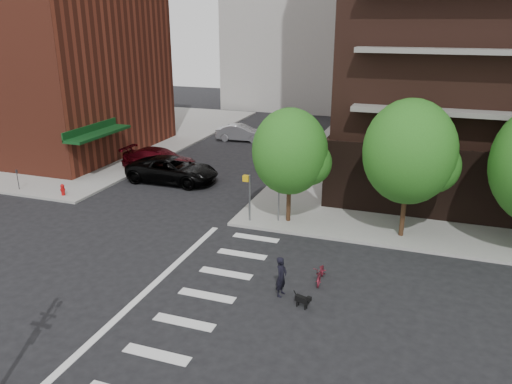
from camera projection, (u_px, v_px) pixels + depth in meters
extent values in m
plane|color=black|center=(143.00, 283.00, 21.17)|extent=(120.00, 120.00, 0.00)
cube|color=gray|center=(55.00, 131.00, 49.79)|extent=(31.00, 33.00, 0.15)
cube|color=silver|center=(157.00, 355.00, 16.67)|extent=(2.40, 0.50, 0.01)
cube|color=silver|center=(184.00, 322.00, 18.45)|extent=(2.40, 0.50, 0.01)
cube|color=silver|center=(207.00, 296.00, 20.23)|extent=(2.40, 0.50, 0.01)
cube|color=silver|center=(226.00, 273.00, 22.01)|extent=(2.40, 0.50, 0.01)
cube|color=silver|center=(242.00, 254.00, 23.80)|extent=(2.40, 0.50, 0.01)
cube|color=silver|center=(256.00, 238.00, 25.58)|extent=(2.40, 0.50, 0.01)
cube|color=silver|center=(153.00, 285.00, 21.02)|extent=(0.30, 13.00, 0.01)
cube|color=maroon|center=(17.00, 25.00, 40.80)|extent=(20.00, 15.00, 20.00)
cube|color=#0C3814|center=(99.00, 134.00, 35.34)|extent=(1.40, 6.00, 0.20)
cylinder|color=#301E11|center=(289.00, 201.00, 27.07)|extent=(0.24, 0.24, 2.30)
sphere|color=#235B19|center=(290.00, 152.00, 26.17)|extent=(4.00, 4.00, 4.00)
cylinder|color=#301E11|center=(403.00, 211.00, 25.14)|extent=(0.24, 0.24, 2.60)
sphere|color=#235B19|center=(409.00, 152.00, 24.12)|extent=(4.50, 4.50, 4.50)
cylinder|color=slate|center=(250.00, 198.00, 27.02)|extent=(0.10, 0.10, 2.60)
cube|color=gold|center=(246.00, 178.00, 26.73)|extent=(0.32, 0.25, 0.32)
cylinder|color=slate|center=(279.00, 202.00, 27.06)|extent=(0.08, 0.08, 2.20)
cube|color=gold|center=(278.00, 187.00, 26.64)|extent=(0.64, 0.02, 0.64)
cylinder|color=#A50C0C|center=(63.00, 191.00, 31.28)|extent=(0.22, 0.22, 0.60)
sphere|color=#A50C0C|center=(62.00, 186.00, 31.17)|extent=(0.24, 0.24, 0.24)
cylinder|color=black|center=(18.00, 181.00, 32.29)|extent=(0.05, 0.05, 1.10)
cube|color=black|center=(16.00, 171.00, 32.08)|extent=(0.10, 0.08, 0.22)
imported|color=black|center=(173.00, 170.00, 34.13)|extent=(2.91, 6.29, 1.75)
imported|color=#43060D|center=(160.00, 160.00, 36.69)|extent=(2.44, 5.79, 1.67)
imported|color=#B4B6BD|center=(241.00, 133.00, 45.85)|extent=(2.01, 4.68, 1.50)
imported|color=maroon|center=(321.00, 273.00, 21.18)|extent=(0.63, 1.56, 0.81)
imported|color=black|center=(281.00, 276.00, 20.01)|extent=(0.67, 0.49, 1.69)
cube|color=black|center=(302.00, 299.00, 19.29)|extent=(0.60, 0.36, 0.23)
cube|color=black|center=(309.00, 299.00, 19.06)|extent=(0.20, 0.18, 0.17)
cylinder|color=black|center=(306.00, 305.00, 19.36)|extent=(0.06, 0.06, 0.25)
cylinder|color=black|center=(297.00, 305.00, 19.37)|extent=(0.06, 0.06, 0.25)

